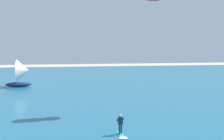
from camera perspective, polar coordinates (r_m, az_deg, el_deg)
name	(u,v)px	position (r m, az deg, el deg)	size (l,w,h in m)	color
ocean	(85,84)	(53.67, -5.57, -2.82)	(160.00, 90.00, 0.10)	#1E607F
kitesurfer	(121,128)	(22.75, 1.84, -11.79)	(0.71, 1.96, 1.67)	#26B2CC
sailboat_anchored_offshore	(22,73)	(51.40, -17.96, -0.55)	(4.54, 3.81, 5.39)	navy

